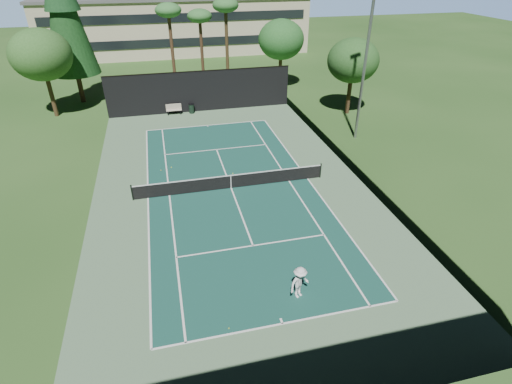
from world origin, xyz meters
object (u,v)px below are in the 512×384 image
tennis_net (231,181)px  tennis_ball_b (171,167)px  tennis_ball_a (229,328)px  park_bench (174,109)px  tennis_ball_c (233,173)px  tennis_ball_d (161,170)px  player (300,282)px  trash_bin (192,108)px

tennis_net → tennis_ball_b: bearing=133.0°
tennis_ball_a → tennis_net: bearing=78.9°
tennis_net → tennis_ball_a: (-2.28, -11.59, -0.53)m
park_bench → tennis_ball_b: bearing=-94.8°
tennis_ball_c → tennis_ball_d: same height
player → trash_bin: size_ratio=1.77×
player → tennis_ball_d: bearing=87.0°
tennis_ball_b → tennis_ball_c: size_ratio=1.08×
tennis_ball_a → park_bench: park_bench is taller
tennis_ball_d → park_bench: park_bench is taller
tennis_ball_b → tennis_ball_c: tennis_ball_b is taller
tennis_ball_d → trash_bin: bearing=73.7°
tennis_net → player: size_ratio=7.71×
tennis_ball_c → park_bench: size_ratio=0.05×
tennis_ball_b → tennis_ball_d: size_ratio=1.08×
tennis_net → tennis_ball_b: 5.53m
tennis_net → tennis_ball_c: tennis_net is taller
tennis_net → trash_bin: 15.64m
player → tennis_ball_a: (-3.48, -1.10, -0.81)m
tennis_net → tennis_ball_d: tennis_net is taller
tennis_ball_c → trash_bin: bearing=96.5°
player → park_bench: bearing=73.7°
player → tennis_ball_d: (-5.72, 14.23, -0.80)m
player → trash_bin: 26.20m
tennis_ball_a → tennis_ball_d: 15.49m
tennis_net → tennis_ball_c: (0.50, 2.00, -0.52)m
player → park_bench: (-3.97, 26.20, -0.29)m
tennis_ball_c → tennis_ball_d: 5.31m
player → tennis_ball_c: player is taller
tennis_ball_c → park_bench: (-3.27, 13.70, 0.51)m
tennis_net → tennis_ball_a: 11.83m
player → tennis_ball_a: size_ratio=27.03×
park_bench → trash_bin: 1.73m
tennis_ball_c → tennis_ball_b: bearing=154.5°
park_bench → trash_bin: size_ratio=1.59×
tennis_ball_c → player: bearing=-86.8°
trash_bin → park_bench: bearing=176.9°
tennis_ball_b → trash_bin: trash_bin is taller
park_bench → tennis_ball_d: bearing=-98.3°
tennis_ball_b → park_bench: size_ratio=0.05×
player → tennis_net: bearing=71.6°
tennis_net → player: (1.20, -10.49, 0.28)m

